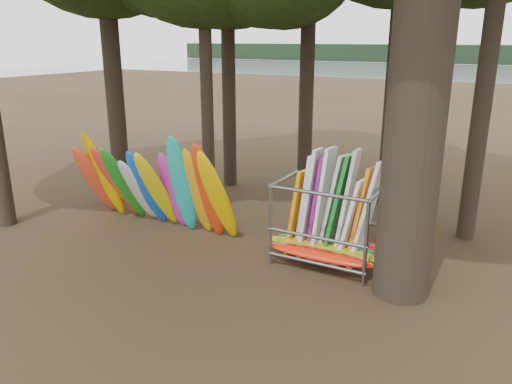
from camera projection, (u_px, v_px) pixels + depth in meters
The scene contains 5 objects.
ground at pixel (211, 256), 12.90m from camera, with size 120.00×120.00×0.00m, color #47331E.
lake at pixel (474, 82), 63.16m from camera, with size 160.00×160.00×0.00m, color gray.
far_shore at pixel (502, 55), 104.45m from camera, with size 160.00×4.00×4.00m, color black.
kayak_row at pixel (152, 187), 14.37m from camera, with size 5.38×2.00×3.11m.
storage_rack at pixel (328, 225), 12.24m from camera, with size 3.17×1.57×2.93m.
Camera 1 is at (6.70, -9.82, 5.39)m, focal length 35.00 mm.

